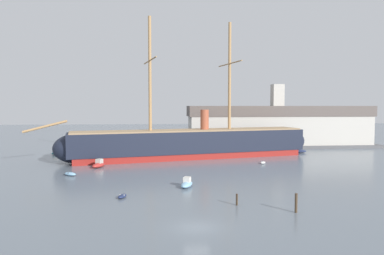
{
  "coord_description": "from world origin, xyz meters",
  "views": [
    {
      "loc": [
        -3.52,
        -34.38,
        11.91
      ],
      "look_at": [
        2.33,
        31.33,
        7.91
      ],
      "focal_mm": 33.64,
      "sensor_mm": 36.0,
      "label": 1
    }
  ],
  "objects_px": {
    "motorboat_far_left": "(56,152)",
    "dockside_warehouse_right": "(279,126)",
    "dinghy_alongside_stern": "(263,163)",
    "mooring_piling_nearest": "(237,200)",
    "mooring_piling_left_pair": "(296,203)",
    "motorboat_near_centre": "(187,184)",
    "sailboat_far_right": "(297,151)",
    "dinghy_foreground_left": "(122,196)",
    "motorboat_alongside_bow": "(99,164)",
    "tall_ship": "(191,143)",
    "dinghy_mid_left": "(70,174)"
  },
  "relations": [
    {
      "from": "motorboat_far_left",
      "to": "dockside_warehouse_right",
      "type": "distance_m",
      "value": 61.19
    },
    {
      "from": "dinghy_alongside_stern",
      "to": "mooring_piling_nearest",
      "type": "bearing_deg",
      "value": -111.72
    },
    {
      "from": "mooring_piling_nearest",
      "to": "motorboat_far_left",
      "type": "bearing_deg",
      "value": 125.57
    },
    {
      "from": "motorboat_far_left",
      "to": "mooring_piling_left_pair",
      "type": "bearing_deg",
      "value": -51.98
    },
    {
      "from": "dinghy_alongside_stern",
      "to": "mooring_piling_nearest",
      "type": "distance_m",
      "value": 32.32
    },
    {
      "from": "motorboat_near_centre",
      "to": "sailboat_far_right",
      "type": "xyz_separation_m",
      "value": [
        30.65,
        35.8,
        -0.01
      ]
    },
    {
      "from": "dinghy_foreground_left",
      "to": "motorboat_alongside_bow",
      "type": "relative_size",
      "value": 0.5
    },
    {
      "from": "tall_ship",
      "to": "dinghy_mid_left",
      "type": "relative_size",
      "value": 23.94
    },
    {
      "from": "dinghy_mid_left",
      "to": "mooring_piling_nearest",
      "type": "relative_size",
      "value": 1.93
    },
    {
      "from": "motorboat_near_centre",
      "to": "motorboat_alongside_bow",
      "type": "bearing_deg",
      "value": 130.58
    },
    {
      "from": "dinghy_mid_left",
      "to": "sailboat_far_right",
      "type": "height_order",
      "value": "sailboat_far_right"
    },
    {
      "from": "sailboat_far_right",
      "to": "dockside_warehouse_right",
      "type": "relative_size",
      "value": 0.11
    },
    {
      "from": "tall_ship",
      "to": "dinghy_alongside_stern",
      "type": "xyz_separation_m",
      "value": [
        14.0,
        -9.77,
        -3.13
      ]
    },
    {
      "from": "tall_ship",
      "to": "sailboat_far_right",
      "type": "height_order",
      "value": "tall_ship"
    },
    {
      "from": "motorboat_near_centre",
      "to": "dockside_warehouse_right",
      "type": "bearing_deg",
      "value": 58.52
    },
    {
      "from": "dinghy_mid_left",
      "to": "tall_ship",
      "type": "bearing_deg",
      "value": 40.77
    },
    {
      "from": "mooring_piling_left_pair",
      "to": "motorboat_alongside_bow",
      "type": "bearing_deg",
      "value": 130.11
    },
    {
      "from": "sailboat_far_right",
      "to": "mooring_piling_left_pair",
      "type": "bearing_deg",
      "value": -111.46
    },
    {
      "from": "motorboat_near_centre",
      "to": "motorboat_alongside_bow",
      "type": "xyz_separation_m",
      "value": [
        -15.71,
        18.35,
        0.06
      ]
    },
    {
      "from": "mooring_piling_nearest",
      "to": "tall_ship",
      "type": "bearing_deg",
      "value": 92.94
    },
    {
      "from": "motorboat_far_left",
      "to": "dinghy_foreground_left",
      "type": "bearing_deg",
      "value": -64.85
    },
    {
      "from": "dockside_warehouse_right",
      "to": "dinghy_mid_left",
      "type": "bearing_deg",
      "value": -141.48
    },
    {
      "from": "motorboat_near_centre",
      "to": "mooring_piling_left_pair",
      "type": "bearing_deg",
      "value": -50.52
    },
    {
      "from": "motorboat_near_centre",
      "to": "dinghy_mid_left",
      "type": "height_order",
      "value": "motorboat_near_centre"
    },
    {
      "from": "mooring_piling_nearest",
      "to": "dockside_warehouse_right",
      "type": "distance_m",
      "value": 65.37
    },
    {
      "from": "dinghy_mid_left",
      "to": "sailboat_far_right",
      "type": "distance_m",
      "value": 55.95
    },
    {
      "from": "tall_ship",
      "to": "mooring_piling_nearest",
      "type": "distance_m",
      "value": 39.93
    },
    {
      "from": "dinghy_mid_left",
      "to": "sailboat_far_right",
      "type": "relative_size",
      "value": 0.45
    },
    {
      "from": "sailboat_far_right",
      "to": "motorboat_near_centre",
      "type": "bearing_deg",
      "value": -130.57
    },
    {
      "from": "dinghy_mid_left",
      "to": "dockside_warehouse_right",
      "type": "relative_size",
      "value": 0.05
    },
    {
      "from": "dinghy_foreground_left",
      "to": "sailboat_far_right",
      "type": "bearing_deg",
      "value": 46.29
    },
    {
      "from": "dinghy_foreground_left",
      "to": "mooring_piling_nearest",
      "type": "height_order",
      "value": "mooring_piling_nearest"
    },
    {
      "from": "dinghy_foreground_left",
      "to": "mooring_piling_nearest",
      "type": "relative_size",
      "value": 1.51
    },
    {
      "from": "motorboat_alongside_bow",
      "to": "dockside_warehouse_right",
      "type": "xyz_separation_m",
      "value": [
        46.27,
        31.57,
        5.37
      ]
    },
    {
      "from": "dinghy_mid_left",
      "to": "dockside_warehouse_right",
      "type": "distance_m",
      "value": 63.8
    },
    {
      "from": "tall_ship",
      "to": "motorboat_far_left",
      "type": "bearing_deg",
      "value": 165.36
    },
    {
      "from": "motorboat_near_centre",
      "to": "mooring_piling_left_pair",
      "type": "height_order",
      "value": "mooring_piling_left_pair"
    },
    {
      "from": "tall_ship",
      "to": "dinghy_foreground_left",
      "type": "relative_size",
      "value": 30.58
    },
    {
      "from": "mooring_piling_left_pair",
      "to": "dinghy_mid_left",
      "type": "bearing_deg",
      "value": 141.74
    },
    {
      "from": "dinghy_foreground_left",
      "to": "dockside_warehouse_right",
      "type": "xyz_separation_m",
      "value": [
        39.34,
        55.36,
        5.71
      ]
    },
    {
      "from": "dinghy_alongside_stern",
      "to": "dockside_warehouse_right",
      "type": "distance_m",
      "value": 33.35
    },
    {
      "from": "motorboat_alongside_bow",
      "to": "mooring_piling_nearest",
      "type": "xyz_separation_m",
      "value": [
        20.98,
        -28.48,
        0.12
      ]
    },
    {
      "from": "mooring_piling_nearest",
      "to": "motorboat_near_centre",
      "type": "bearing_deg",
      "value": 117.48
    },
    {
      "from": "dinghy_alongside_stern",
      "to": "dinghy_foreground_left",
      "type": "bearing_deg",
      "value": -135.75
    },
    {
      "from": "tall_ship",
      "to": "dinghy_mid_left",
      "type": "distance_m",
      "value": 29.73
    },
    {
      "from": "dinghy_foreground_left",
      "to": "mooring_piling_left_pair",
      "type": "relative_size",
      "value": 0.97
    },
    {
      "from": "motorboat_alongside_bow",
      "to": "motorboat_far_left",
      "type": "height_order",
      "value": "motorboat_alongside_bow"
    },
    {
      "from": "motorboat_far_left",
      "to": "dockside_warehouse_right",
      "type": "height_order",
      "value": "dockside_warehouse_right"
    },
    {
      "from": "motorboat_near_centre",
      "to": "dinghy_alongside_stern",
      "type": "xyz_separation_m",
      "value": [
        17.23,
        19.89,
        -0.29
      ]
    },
    {
      "from": "motorboat_alongside_bow",
      "to": "dinghy_foreground_left",
      "type": "bearing_deg",
      "value": -73.76
    }
  ]
}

